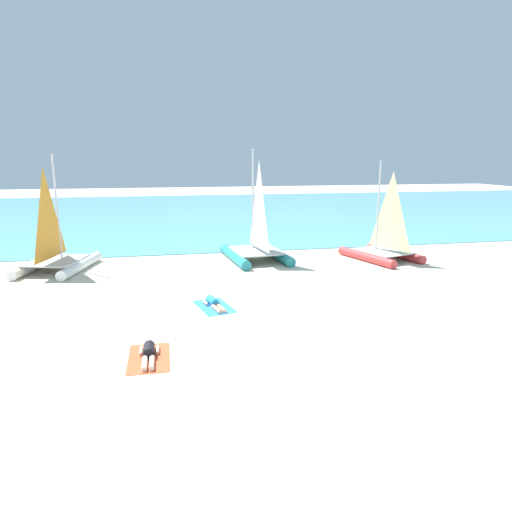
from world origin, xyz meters
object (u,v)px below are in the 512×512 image
Objects in this scene: sunbather_right at (214,303)px; sailboat_red at (383,245)px; towel_left at (149,358)px; sunbather_left at (149,353)px; towel_right at (214,307)px; sailboat_white at (56,254)px; sailboat_teal at (256,244)px.

sailboat_red is at bearing 17.94° from sunbather_right.
towel_left is 0.14m from sunbather_left.
sailboat_red is 3.31× the size of sunbather_left.
sunbather_left is at bearing 89.78° from towel_left.
sunbather_left is 4.44m from towel_right.
sunbather_left is at bearing -157.70° from sailboat_red.
sunbather_right is at bearing -31.37° from sailboat_white.
sailboat_red is at bearing 10.36° from sailboat_white.
towel_left is at bearing -119.23° from towel_right.
sailboat_red reaches higher than towel_left.
sailboat_teal is 1.12× the size of sailboat_red.
sailboat_white reaches higher than sunbather_right.
sailboat_white is 9.63m from sunbather_right.
sunbather_left is (-11.78, -9.80, -0.64)m from sailboat_red.
towel_left is (4.63, -10.76, -0.81)m from sailboat_white.
sunbather_left is (4.63, -10.70, -0.69)m from sailboat_white.
towel_left is 1.22× the size of sunbather_right.
sailboat_teal is 3.69× the size of sunbather_left.
sailboat_white is 11.68m from sunbather_left.
sunbather_left is 0.82× the size of towel_right.
sailboat_teal is at bearing 15.20° from sailboat_white.
sunbather_right is at bearing -119.59° from sailboat_teal.
sailboat_red reaches higher than sunbather_right.
sailboat_red is 15.34m from sunbather_left.
towel_right is at bearing -119.30° from sailboat_teal.
sunbather_left is (-5.19, -10.99, -0.73)m from sailboat_teal.
sailboat_white is at bearing 113.62° from sunbather_left.
sailboat_red is 3.31× the size of sunbather_right.
towel_left is (-5.19, -11.06, -0.85)m from sailboat_teal.
towel_right is at bearing -165.66° from sailboat_red.
towel_right is at bearing -90.00° from sunbather_right.
sailboat_red is at bearing 39.95° from towel_left.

